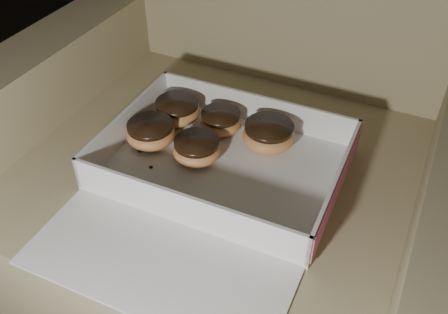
% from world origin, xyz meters
% --- Properties ---
extents(floor, '(4.50, 4.50, 0.00)m').
position_xyz_m(floor, '(0.00, 0.00, 0.00)').
color(floor, black).
rests_on(floor, ground).
extents(armchair, '(0.93, 0.78, 0.97)m').
position_xyz_m(armchair, '(0.82, -0.04, 0.30)').
color(armchair, '#8B7B58').
rests_on(armchair, floor).
extents(bakery_box, '(0.42, 0.48, 0.07)m').
position_xyz_m(bakery_box, '(0.84, -0.18, 0.45)').
color(bakery_box, silver).
rests_on(bakery_box, armchair).
extents(donut_a, '(0.09, 0.09, 0.04)m').
position_xyz_m(donut_a, '(0.78, -0.14, 0.46)').
color(donut_a, '#DD8D4D').
rests_on(donut_a, bakery_box).
extents(donut_b, '(0.08, 0.08, 0.04)m').
position_xyz_m(donut_b, '(0.78, -0.05, 0.46)').
color(donut_b, '#DD8D4D').
rests_on(donut_b, bakery_box).
extents(donut_c, '(0.10, 0.10, 0.05)m').
position_xyz_m(donut_c, '(0.88, -0.05, 0.47)').
color(donut_c, '#DD8D4D').
rests_on(donut_c, bakery_box).
extents(donut_d, '(0.09, 0.09, 0.05)m').
position_xyz_m(donut_d, '(0.69, -0.06, 0.47)').
color(donut_d, '#DD8D4D').
rests_on(donut_d, bakery_box).
extents(donut_e, '(0.09, 0.09, 0.05)m').
position_xyz_m(donut_e, '(0.68, -0.14, 0.47)').
color(donut_e, '#DD8D4D').
rests_on(donut_e, bakery_box).
extents(crumb_a, '(0.01, 0.01, 0.00)m').
position_xyz_m(crumb_a, '(0.67, -0.17, 0.44)').
color(crumb_a, black).
rests_on(crumb_a, bakery_box).
extents(crumb_b, '(0.01, 0.01, 0.00)m').
position_xyz_m(crumb_b, '(0.72, -0.26, 0.44)').
color(crumb_b, black).
rests_on(crumb_b, bakery_box).
extents(crumb_c, '(0.01, 0.01, 0.00)m').
position_xyz_m(crumb_c, '(0.72, -0.26, 0.44)').
color(crumb_c, black).
rests_on(crumb_c, bakery_box).
extents(crumb_d, '(0.01, 0.01, 0.00)m').
position_xyz_m(crumb_d, '(0.72, -0.20, 0.44)').
color(crumb_d, black).
rests_on(crumb_d, bakery_box).
extents(crumb_e, '(0.01, 0.01, 0.00)m').
position_xyz_m(crumb_e, '(0.81, -0.26, 0.44)').
color(crumb_e, black).
rests_on(crumb_e, bakery_box).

